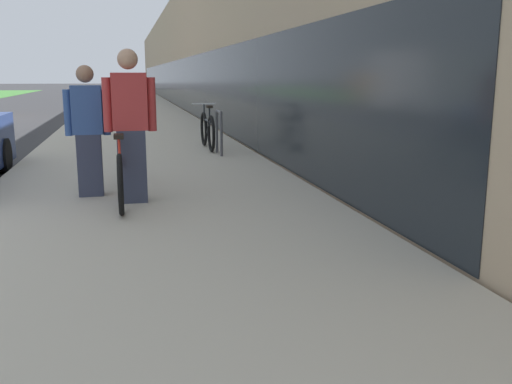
% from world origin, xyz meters
% --- Properties ---
extents(sidewalk_slab, '(4.36, 70.00, 0.14)m').
position_xyz_m(sidewalk_slab, '(5.39, 21.00, 0.07)').
color(sidewalk_slab, '#B2AA99').
rests_on(sidewalk_slab, ground).
extents(storefront_facade, '(10.01, 70.00, 5.52)m').
position_xyz_m(storefront_facade, '(12.60, 29.00, 2.76)').
color(storefront_facade, tan).
rests_on(storefront_facade, ground).
extents(tandem_bicycle, '(0.52, 2.78, 0.86)m').
position_xyz_m(tandem_bicycle, '(5.00, 1.21, 0.51)').
color(tandem_bicycle, black).
rests_on(tandem_bicycle, sidewalk_slab).
extents(person_rider, '(0.61, 0.24, 1.81)m').
position_xyz_m(person_rider, '(5.13, 0.84, 1.05)').
color(person_rider, '#33384C').
rests_on(person_rider, sidewalk_slab).
extents(person_bystander, '(0.55, 0.22, 1.63)m').
position_xyz_m(person_bystander, '(4.62, 1.34, 0.96)').
color(person_bystander, '#33384C').
rests_on(person_bystander, sidewalk_slab).
extents(bike_rack_hoop, '(0.05, 0.60, 0.84)m').
position_xyz_m(bike_rack_hoop, '(6.82, 4.77, 0.66)').
color(bike_rack_hoop, '#4C4C51').
rests_on(bike_rack_hoop, sidewalk_slab).
extents(cruiser_bike_nearest, '(0.52, 1.81, 0.92)m').
position_xyz_m(cruiser_bike_nearest, '(6.72, 5.66, 0.53)').
color(cruiser_bike_nearest, black).
rests_on(cruiser_bike_nearest, sidewalk_slab).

